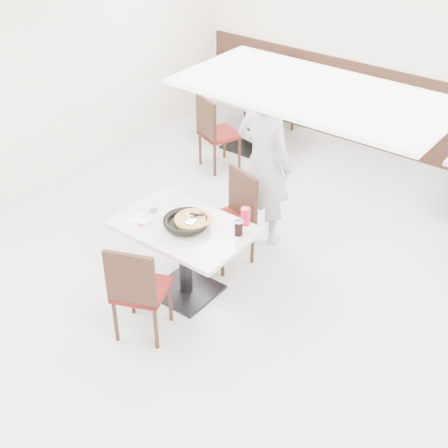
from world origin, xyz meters
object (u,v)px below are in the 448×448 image
Objects in this scene: chair_far at (227,220)px; red_cup at (245,216)px; pizza at (193,221)px; bg_chair_left_near at (220,132)px; bg_chair_left_far at (276,100)px; pizza_pan at (187,223)px; bg_table_left at (248,121)px; cola_glass at (239,228)px; side_plate at (142,219)px; main_table at (185,260)px; diner_person at (264,163)px; chair_near at (141,287)px.

chair_far is 5.94× the size of red_cup.
bg_chair_left_near is (-1.36, 2.12, -0.34)m from pizza.
bg_chair_left_far is (-0.01, 1.28, 0.00)m from bg_chair_left_near.
bg_table_left is at bearing 115.84° from pizza_pan.
cola_glass is at bearing -73.06° from red_cup.
side_plate reaches higher than bg_table_left.
main_table is at bearing 103.04° from bg_chair_left_far.
chair_far reaches higher than bg_table_left.
diner_person is (-0.06, 1.16, 0.06)m from pizza.
pizza is (0.08, -0.59, 0.34)m from chair_far.
pizza is 0.18× the size of diner_person.
chair_far is (-0.05, 1.24, 0.00)m from chair_near.
bg_chair_left_far is at bearing -59.64° from diner_person.
diner_person is (-0.03, 1.81, 0.39)m from chair_near.
cola_glass is (0.47, 0.18, 0.44)m from main_table.
red_cup is (0.37, 0.36, 0.04)m from pizza_pan.
bg_chair_left_far reaches higher than pizza.
pizza_pan is 3.70m from bg_chair_left_far.
pizza_pan is at bearing 68.30° from chair_near.
bg_chair_left_far is at bearing 111.89° from pizza.
red_cup is at bearing 106.94° from cola_glass.
side_plate is 0.20× the size of bg_chair_left_far.
chair_far is at bearing 97.75° from pizza.
diner_person is at bearing 112.86° from bg_chair_left_far.
main_table is 1.00× the size of bg_table_left.
pizza is 3.67m from bg_chair_left_far.
diner_person is 1.66m from bg_chair_left_near.
bg_chair_left_far reaches higher than cola_glass.
pizza_pan is 0.42m from side_plate.
bg_table_left is (-1.38, 3.44, -0.10)m from chair_near.
side_plate is at bearing -158.01° from cola_glass.
pizza is at bearing -36.56° from bg_chair_left_near.
bg_table_left is (-1.41, 2.79, -0.44)m from pizza.
red_cup is (0.36, 0.96, 0.35)m from chair_near.
cola_glass is (0.42, 0.80, 0.34)m from chair_near.
chair_near reaches higher than pizza_pan.
side_plate is 0.11× the size of diner_person.
red_cup is at bearing 40.22° from main_table.
cola_glass is at bearing 20.51° from pizza.
bg_chair_left_near is (-1.32, 2.16, -0.32)m from pizza_pan.
red_cup is 2.50m from bg_chair_left_near.
main_table is 6.43× the size of side_plate.
red_cup reaches higher than cola_glass.
red_cup is at bearing 111.39° from bg_chair_left_far.
red_cup is (0.77, 0.50, 0.07)m from side_plate.
pizza_pan is 0.46m from cola_glass.
chair_far is at bearing -58.84° from bg_table_left.
main_table is 0.67m from cola_glass.
diner_person is (-0.44, 1.02, 0.05)m from cola_glass.
red_cup reaches higher than pizza_pan.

